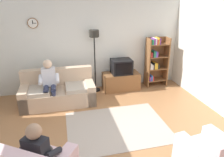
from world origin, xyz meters
name	(u,v)px	position (x,y,z in m)	size (l,w,h in m)	color
ground_plane	(111,136)	(0.00, 0.00, 0.00)	(12.00, 12.00, 0.00)	#9E6B42
back_wall_assembly	(90,45)	(0.00, 2.66, 1.35)	(6.20, 0.17, 2.70)	silver
couch	(58,92)	(-1.03, 1.76, 0.31)	(1.90, 0.88, 0.90)	tan
tv_stand	(121,81)	(0.86, 2.25, 0.27)	(1.10, 0.56, 0.53)	brown
tv	(121,67)	(0.86, 2.23, 0.75)	(0.60, 0.49, 0.44)	black
bookshelf	(155,61)	(2.00, 2.32, 0.83)	(0.68, 0.36, 1.57)	brown
floor_lamp	(94,44)	(0.08, 2.35, 1.45)	(0.28, 0.28, 1.85)	black
area_rug	(117,126)	(0.21, 0.29, 0.01)	(2.20, 1.70, 0.01)	#AD9E8E
person_on_couch	(49,81)	(-1.23, 1.65, 0.70)	(0.51, 0.54, 1.24)	silver
person_in_left_armchair	(41,152)	(-1.27, -0.91, 0.60)	(0.61, 0.64, 1.12)	black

